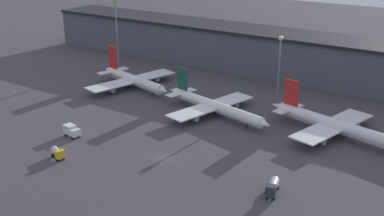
{
  "coord_description": "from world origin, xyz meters",
  "views": [
    {
      "loc": [
        70.01,
        -90.74,
        57.04
      ],
      "look_at": [
        -6.46,
        22.19,
        6.0
      ],
      "focal_mm": 45.0,
      "sensor_mm": 36.0,
      "label": 1
    }
  ],
  "objects_px": {
    "airplane_0": "(133,80)",
    "airplane_2": "(338,126)",
    "airplane_1": "(214,106)",
    "service_vehicle_2": "(58,153)",
    "service_vehicle_0": "(272,187)",
    "service_vehicle_1": "(71,130)"
  },
  "relations": [
    {
      "from": "airplane_2",
      "to": "service_vehicle_0",
      "type": "relative_size",
      "value": 6.68
    },
    {
      "from": "airplane_0",
      "to": "airplane_1",
      "type": "height_order",
      "value": "airplane_0"
    },
    {
      "from": "airplane_1",
      "to": "service_vehicle_2",
      "type": "xyz_separation_m",
      "value": [
        -17.75,
        -49.9,
        -1.44
      ]
    },
    {
      "from": "airplane_1",
      "to": "service_vehicle_2",
      "type": "distance_m",
      "value": 52.98
    },
    {
      "from": "service_vehicle_0",
      "to": "service_vehicle_1",
      "type": "xyz_separation_m",
      "value": [
        -62.55,
        -3.03,
        0.1
      ]
    },
    {
      "from": "airplane_0",
      "to": "service_vehicle_1",
      "type": "bearing_deg",
      "value": -58.29
    },
    {
      "from": "service_vehicle_1",
      "to": "service_vehicle_0",
      "type": "bearing_deg",
      "value": 11.45
    },
    {
      "from": "service_vehicle_0",
      "to": "airplane_2",
      "type": "bearing_deg",
      "value": 162.02
    },
    {
      "from": "airplane_2",
      "to": "service_vehicle_1",
      "type": "xyz_separation_m",
      "value": [
        -64.25,
        -43.01,
        -1.43
      ]
    },
    {
      "from": "airplane_0",
      "to": "service_vehicle_1",
      "type": "relative_size",
      "value": 6.89
    },
    {
      "from": "airplane_1",
      "to": "service_vehicle_2",
      "type": "bearing_deg",
      "value": -96.19
    },
    {
      "from": "airplane_2",
      "to": "service_vehicle_0",
      "type": "xyz_separation_m",
      "value": [
        -1.69,
        -39.98,
        -1.53
      ]
    },
    {
      "from": "airplane_0",
      "to": "service_vehicle_2",
      "type": "relative_size",
      "value": 7.7
    },
    {
      "from": "airplane_0",
      "to": "service_vehicle_0",
      "type": "distance_m",
      "value": 88.09
    },
    {
      "from": "airplane_0",
      "to": "service_vehicle_2",
      "type": "xyz_separation_m",
      "value": [
        22.67,
        -57.0,
        -1.55
      ]
    },
    {
      "from": "airplane_1",
      "to": "service_vehicle_0",
      "type": "height_order",
      "value": "airplane_1"
    },
    {
      "from": "airplane_0",
      "to": "airplane_2",
      "type": "bearing_deg",
      "value": 11.97
    },
    {
      "from": "airplane_1",
      "to": "service_vehicle_2",
      "type": "relative_size",
      "value": 8.79
    },
    {
      "from": "airplane_1",
      "to": "airplane_2",
      "type": "relative_size",
      "value": 0.93
    },
    {
      "from": "airplane_0",
      "to": "airplane_1",
      "type": "xyz_separation_m",
      "value": [
        40.42,
        -7.1,
        -0.11
      ]
    },
    {
      "from": "service_vehicle_1",
      "to": "airplane_0",
      "type": "bearing_deg",
      "value": 116.99
    },
    {
      "from": "service_vehicle_2",
      "to": "airplane_0",
      "type": "bearing_deg",
      "value": 130.76
    }
  ]
}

